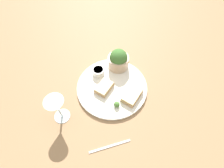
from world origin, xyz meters
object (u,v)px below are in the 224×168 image
at_px(cheese_toast_near, 132,95).
at_px(cheese_toast_far, 104,87).
at_px(fork, 110,146).
at_px(sauce_ramekin, 98,71).
at_px(wine_glass, 56,106).
at_px(salad_bowl, 118,60).

xyz_separation_m(cheese_toast_near, cheese_toast_far, (-0.05, 0.12, 0.00)).
height_order(cheese_toast_far, fork, cheese_toast_far).
height_order(sauce_ramekin, wine_glass, wine_glass).
bearing_deg(sauce_ramekin, wine_glass, -173.00).
bearing_deg(fork, wine_glass, 99.58).
bearing_deg(cheese_toast_far, wine_glass, 167.14).
bearing_deg(wine_glass, salad_bowl, -1.48).
distance_m(sauce_ramekin, cheese_toast_far, 0.09).
bearing_deg(cheese_toast_far, sauce_ramekin, 59.72).
bearing_deg(sauce_ramekin, fork, -129.41).
bearing_deg(fork, cheese_toast_near, 16.51).
bearing_deg(sauce_ramekin, cheese_toast_near, -89.18).
distance_m(sauce_ramekin, wine_glass, 0.27).
height_order(sauce_ramekin, cheese_toast_far, sauce_ramekin).
relative_size(sauce_ramekin, cheese_toast_far, 0.62).
relative_size(cheese_toast_near, cheese_toast_far, 1.14).
bearing_deg(cheese_toast_near, wine_glass, 147.12).
relative_size(sauce_ramekin, fork, 0.40).
relative_size(salad_bowl, sauce_ramekin, 1.81).
distance_m(sauce_ramekin, fork, 0.35).
distance_m(salad_bowl, cheese_toast_far, 0.16).
height_order(salad_bowl, fork, salad_bowl).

